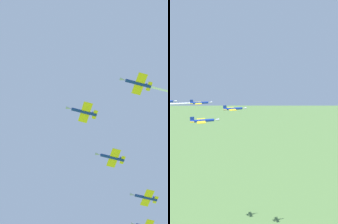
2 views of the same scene
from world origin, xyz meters
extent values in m
cylinder|color=navy|center=(-19.64, -7.23, 159.50)|extent=(1.59, 10.62, 1.29)
cone|color=#9EA3AD|center=(-19.46, -0.76, 159.50)|extent=(1.30, 2.39, 1.23)
cube|color=yellow|center=(-19.66, -7.82, 159.44)|extent=(9.52, 4.03, 0.21)
cube|color=yellow|center=(-19.77, -11.87, 159.50)|extent=(4.05, 1.76, 0.21)
cube|color=navy|center=(-19.77, -11.77, 160.55)|extent=(0.24, 1.89, 2.12)
cylinder|color=navy|center=(-37.72, -24.30, 160.74)|extent=(1.59, 10.62, 1.29)
cone|color=#9EA3AD|center=(-37.54, -17.83, 160.74)|extent=(1.30, 2.39, 1.23)
cube|color=yellow|center=(-37.74, -24.89, 160.69)|extent=(9.52, 4.03, 0.21)
cube|color=yellow|center=(-37.85, -28.93, 160.74)|extent=(4.05, 1.76, 0.21)
cube|color=navy|center=(-37.85, -28.84, 161.80)|extent=(0.24, 1.89, 2.12)
cylinder|color=navy|center=(-2.55, -25.29, 158.25)|extent=(1.59, 10.62, 1.29)
cone|color=#9EA3AD|center=(-2.36, -18.82, 158.25)|extent=(1.30, 2.39, 1.23)
cube|color=yellow|center=(-2.56, -25.88, 158.19)|extent=(9.52, 4.03, 0.21)
cube|color=yellow|center=(-2.68, -29.92, 158.25)|extent=(4.05, 1.76, 0.21)
cube|color=navy|center=(-2.67, -29.83, 159.31)|extent=(0.24, 1.89, 2.12)
cylinder|color=navy|center=(14.43, -47.50, 159.31)|extent=(1.59, 10.62, 1.29)
cone|color=#9EA3AD|center=(14.61, -41.03, 159.31)|extent=(1.30, 2.39, 1.23)
cube|color=yellow|center=(14.41, -48.09, 159.26)|extent=(9.52, 4.03, 0.21)
cube|color=yellow|center=(14.30, -52.13, 159.31)|extent=(4.05, 1.76, 0.21)
cube|color=navy|center=(14.30, -52.04, 160.37)|extent=(0.24, 1.89, 2.12)
cone|color=#9EA3AD|center=(32.01, -48.09, 160.46)|extent=(1.30, 2.39, 1.23)
camera|label=1|loc=(-99.85, 17.54, 2.50)|focal=69.71mm
camera|label=2|loc=(99.11, -31.93, 183.86)|focal=35.47mm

